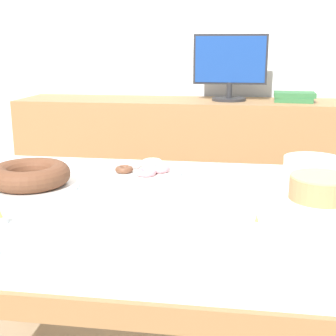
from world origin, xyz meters
The scene contains 11 objects.
wall_back centered at (0.00, 1.74, 1.30)m, with size 8.00×0.10×2.60m, color silver.
dining_table centered at (0.00, 0.00, 0.66)m, with size 1.51×1.07×0.75m.
sideboard centered at (0.00, 1.44, 0.45)m, with size 2.16×0.44×0.90m.
computer_monitor centered at (0.18, 1.44, 1.09)m, with size 0.42×0.20×0.38m.
book_stack centered at (0.55, 1.44, 0.93)m, with size 0.24×0.20×0.05m.
cake_chocolate_round centered at (0.49, 0.06, 0.79)m, with size 0.29×0.29×0.09m.
cake_golden_bundt centered at (-0.44, 0.07, 0.79)m, with size 0.32×0.32×0.08m.
pastry_platter centered at (-0.11, 0.30, 0.77)m, with size 0.31×0.31×0.04m.
plate_stack centered at (0.51, 0.36, 0.79)m, with size 0.21×0.21×0.07m.
tealight_right_edge centered at (-0.39, -0.24, 0.76)m, with size 0.04×0.04×0.04m.
tealight_centre centered at (0.29, -0.17, 0.76)m, with size 0.04×0.04×0.04m.
Camera 1 is at (0.23, -1.34, 1.21)m, focal length 50.00 mm.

